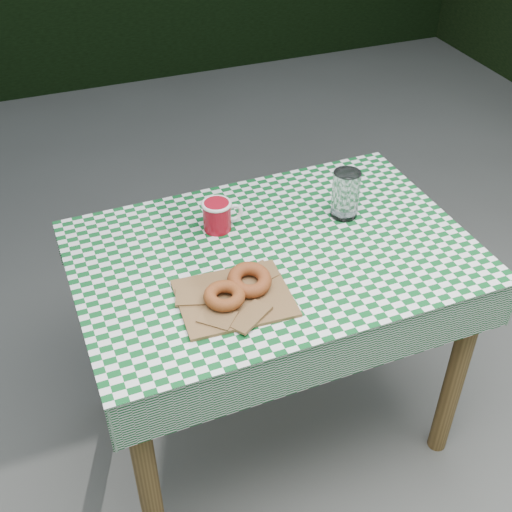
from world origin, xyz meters
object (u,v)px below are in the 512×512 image
(coffee_mug, at_px, (217,216))
(drinking_glass, at_px, (345,194))
(paper_bag, at_px, (234,297))
(table, at_px, (272,346))

(coffee_mug, distance_m, drinking_glass, 0.38)
(coffee_mug, relative_size, drinking_glass, 1.10)
(paper_bag, relative_size, coffee_mug, 1.76)
(table, height_order, coffee_mug, coffee_mug)
(coffee_mug, bearing_deg, paper_bag, -99.01)
(drinking_glass, bearing_deg, table, -161.77)
(drinking_glass, bearing_deg, paper_bag, -150.95)
(table, height_order, drinking_glass, drinking_glass)
(table, relative_size, paper_bag, 3.84)
(coffee_mug, bearing_deg, drinking_glass, -8.84)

